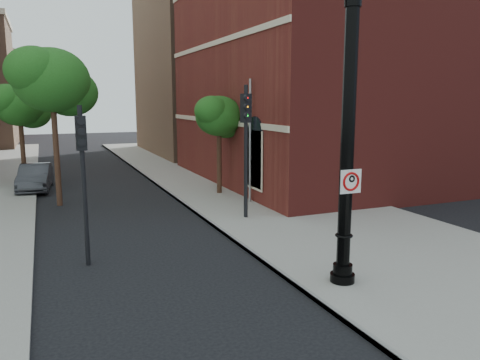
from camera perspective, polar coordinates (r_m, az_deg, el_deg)
name	(u,v)px	position (r m, az deg, el deg)	size (l,w,h in m)	color
ground	(222,303)	(11.06, -2.27, -14.79)	(120.00, 120.00, 0.00)	black
sidewalk_right	(266,197)	(22.11, 3.17, -2.12)	(8.00, 60.00, 0.12)	gray
curb_edge	(185,204)	(20.71, -6.71, -2.95)	(0.10, 60.00, 0.14)	gray
brick_wall_building	(386,72)	(30.54, 17.33, 12.42)	(22.30, 16.30, 12.50)	maroon
bg_building_tan_b	(269,73)	(44.06, 3.57, 12.83)	(22.00, 14.00, 14.00)	#8D654C
lamppost	(347,153)	(11.44, 12.93, 3.19)	(0.61, 0.61, 7.23)	black
no_parking_sign	(351,181)	(11.38, 13.36, -0.15)	(0.58, 0.06, 0.58)	white
parked_car	(35,177)	(26.20, -23.69, 0.31)	(1.44, 4.13, 1.36)	#333339
traffic_signal_left	(82,159)	(13.38, -18.65, 2.41)	(0.28, 0.36, 4.46)	black
traffic_signal_right	(246,130)	(17.64, 0.72, 6.08)	(0.41, 0.46, 5.15)	black
utility_pole	(250,143)	(20.46, 1.24, 4.55)	(0.11, 0.11, 5.49)	#999999
street_tree_a	(53,82)	(21.74, -21.86, 11.05)	(3.76, 3.40, 6.77)	black
street_tree_b	(20,106)	(27.13, -25.23, 8.13)	(3.00, 2.71, 5.41)	black
street_tree_c	(219,117)	(22.53, -2.55, 7.65)	(2.66, 2.41, 4.80)	black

